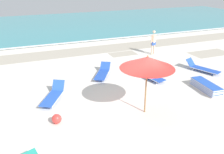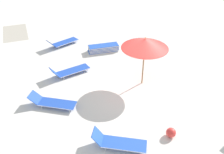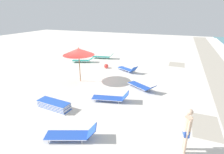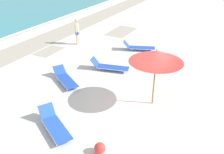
% 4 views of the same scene
% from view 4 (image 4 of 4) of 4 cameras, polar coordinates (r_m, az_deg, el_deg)
% --- Properties ---
extents(ground_plane, '(60.00, 60.00, 0.16)m').
position_cam_4_polar(ground_plane, '(10.82, 5.55, -6.83)').
color(ground_plane, silver).
extents(beach_umbrella, '(2.19, 2.19, 2.50)m').
position_cam_4_polar(beach_umbrella, '(9.98, 10.10, 4.67)').
color(beach_umbrella, olive).
rests_on(beach_umbrella, ground_plane).
extents(lounger_stack, '(0.78, 1.95, 0.41)m').
position_cam_4_polar(lounger_stack, '(14.38, 11.70, 3.16)').
color(lounger_stack, blue).
rests_on(lounger_stack, ground_plane).
extents(sun_lounger_under_umbrella, '(1.50, 2.01, 0.62)m').
position_cam_4_polar(sun_lounger_under_umbrella, '(9.55, -13.05, -10.57)').
color(sun_lounger_under_umbrella, blue).
rests_on(sun_lounger_under_umbrella, ground_plane).
extents(sun_lounger_near_water_left, '(1.04, 2.16, 0.62)m').
position_cam_4_polar(sun_lounger_near_water_left, '(13.66, -0.68, 2.48)').
color(sun_lounger_near_water_left, blue).
rests_on(sun_lounger_near_water_left, ground_plane).
extents(sun_lounger_mid_beach_solo, '(1.60, 2.08, 0.54)m').
position_cam_4_polar(sun_lounger_mid_beach_solo, '(12.61, -10.66, -0.33)').
color(sun_lounger_mid_beach_solo, blue).
rests_on(sun_lounger_mid_beach_solo, ground_plane).
extents(sun_lounger_mid_beach_pair_a, '(1.30, 2.12, 0.60)m').
position_cam_4_polar(sun_lounger_mid_beach_pair_a, '(16.49, 6.08, 6.84)').
color(sun_lounger_mid_beach_pair_a, blue).
rests_on(sun_lounger_mid_beach_pair_a, ground_plane).
extents(beachgoer_wading_adult, '(0.44, 0.27, 1.76)m').
position_cam_4_polar(beachgoer_wading_adult, '(17.38, -7.98, 10.54)').
color(beachgoer_wading_adult, beige).
rests_on(beachgoer_wading_adult, ground_plane).
extents(beach_ball, '(0.38, 0.38, 0.38)m').
position_cam_4_polar(beach_ball, '(8.45, -2.80, -15.93)').
color(beach_ball, red).
rests_on(beach_ball, ground_plane).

